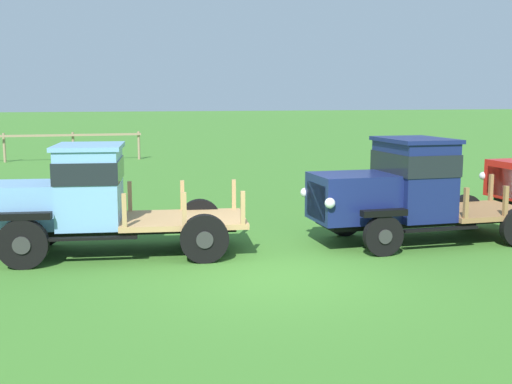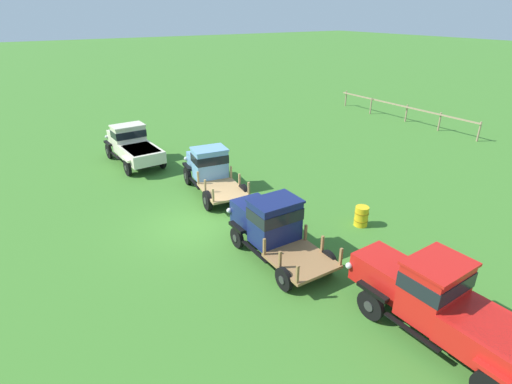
{
  "view_description": "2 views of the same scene",
  "coord_description": "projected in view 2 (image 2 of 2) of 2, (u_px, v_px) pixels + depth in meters",
  "views": [
    {
      "loc": [
        -3.1,
        -10.05,
        2.98
      ],
      "look_at": [
        0.38,
        2.72,
        1.0
      ],
      "focal_mm": 45.0,
      "sensor_mm": 36.0,
      "label": 1
    },
    {
      "loc": [
        13.42,
        -5.51,
        8.07
      ],
      "look_at": [
        0.38,
        2.72,
        1.0
      ],
      "focal_mm": 28.0,
      "sensor_mm": 36.0,
      "label": 2
    }
  ],
  "objects": [
    {
      "name": "vintage_truck_foreground_near",
      "position": [
        132.0,
        144.0,
        22.71
      ],
      "size": [
        5.37,
        2.34,
        2.12
      ],
      "color": "black",
      "rests_on": "ground"
    },
    {
      "name": "vintage_truck_midrow_center",
      "position": [
        271.0,
        223.0,
        14.23
      ],
      "size": [
        4.74,
        2.04,
        2.15
      ],
      "color": "black",
      "rests_on": "ground"
    },
    {
      "name": "vintage_truck_far_side",
      "position": [
        443.0,
        304.0,
        10.35
      ],
      "size": [
        5.51,
        2.2,
        2.22
      ],
      "color": "black",
      "rests_on": "ground"
    },
    {
      "name": "paddock_fence",
      "position": [
        402.0,
        109.0,
        31.23
      ],
      "size": [
        12.92,
        0.57,
        1.33
      ],
      "color": "#997F60",
      "rests_on": "ground"
    },
    {
      "name": "vintage_truck_second_in_line",
      "position": [
        209.0,
        167.0,
        19.36
      ],
      "size": [
        5.18,
        2.44,
        2.1
      ],
      "color": "black",
      "rests_on": "ground"
    },
    {
      "name": "ground_plane",
      "position": [
        195.0,
        226.0,
        16.35
      ],
      "size": [
        240.0,
        240.0,
        0.0
      ],
      "primitive_type": "plane",
      "color": "#3D7528"
    },
    {
      "name": "oil_drum_beside_row",
      "position": [
        361.0,
        216.0,
        16.21
      ],
      "size": [
        0.58,
        0.58,
        0.84
      ],
      "color": "gold",
      "rests_on": "ground"
    }
  ]
}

